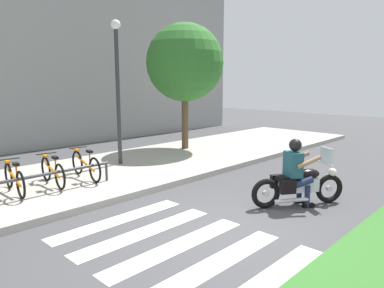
# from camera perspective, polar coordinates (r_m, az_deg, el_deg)

# --- Properties ---
(ground_plane) EXTENTS (48.00, 48.00, 0.00)m
(ground_plane) POSITION_cam_1_polar(r_m,az_deg,el_deg) (6.63, 4.45, -13.06)
(ground_plane) COLOR #424244
(grass_median) EXTENTS (24.00, 1.10, 0.08)m
(grass_median) POSITION_cam_1_polar(r_m,az_deg,el_deg) (5.57, 24.71, -18.19)
(grass_median) COLOR #336B28
(grass_median) RESTS_ON ground
(sidewalk) EXTENTS (24.00, 4.40, 0.15)m
(sidewalk) POSITION_cam_1_polar(r_m,az_deg,el_deg) (10.02, -16.40, -5.03)
(sidewalk) COLOR #A8A399
(sidewalk) RESTS_ON ground
(crosswalk_stripe_0) EXTENTS (2.80, 0.40, 0.01)m
(crosswalk_stripe_0) POSITION_cam_1_polar(r_m,az_deg,el_deg) (5.02, 11.32, -21.17)
(crosswalk_stripe_0) COLOR white
(crosswalk_stripe_0) RESTS_ON ground
(crosswalk_stripe_1) EXTENTS (2.80, 0.40, 0.01)m
(crosswalk_stripe_1) POSITION_cam_1_polar(r_m,az_deg,el_deg) (5.43, 3.82, -18.46)
(crosswalk_stripe_1) COLOR white
(crosswalk_stripe_1) RESTS_ON ground
(crosswalk_stripe_2) EXTENTS (2.80, 0.40, 0.01)m
(crosswalk_stripe_2) POSITION_cam_1_polar(r_m,az_deg,el_deg) (5.92, -2.35, -15.93)
(crosswalk_stripe_2) COLOR white
(crosswalk_stripe_2) RESTS_ON ground
(crosswalk_stripe_3) EXTENTS (2.80, 0.40, 0.01)m
(crosswalk_stripe_3) POSITION_cam_1_polar(r_m,az_deg,el_deg) (6.47, -7.41, -13.68)
(crosswalk_stripe_3) COLOR white
(crosswalk_stripe_3) RESTS_ON ground
(crosswalk_stripe_4) EXTENTS (2.80, 0.40, 0.01)m
(crosswalk_stripe_4) POSITION_cam_1_polar(r_m,az_deg,el_deg) (7.07, -11.56, -11.72)
(crosswalk_stripe_4) COLOR white
(crosswalk_stripe_4) RESTS_ON ground
(motorcycle) EXTENTS (1.83, 1.23, 1.22)m
(motorcycle) POSITION_cam_1_polar(r_m,az_deg,el_deg) (7.88, 16.68, -6.20)
(motorcycle) COLOR black
(motorcycle) RESTS_ON ground
(rider) EXTENTS (0.77, 0.73, 1.43)m
(rider) POSITION_cam_1_polar(r_m,az_deg,el_deg) (7.75, 16.30, -3.65)
(rider) COLOR #1E4C59
(rider) RESTS_ON ground
(bicycle_1) EXTENTS (0.48, 1.60, 0.73)m
(bicycle_1) POSITION_cam_1_polar(r_m,az_deg,el_deg) (8.79, -26.45, -4.96)
(bicycle_1) COLOR black
(bicycle_1) RESTS_ON sidewalk
(bicycle_2) EXTENTS (0.48, 1.56, 0.74)m
(bicycle_2) POSITION_cam_1_polar(r_m,az_deg,el_deg) (9.10, -21.32, -4.10)
(bicycle_2) COLOR black
(bicycle_2) RESTS_ON sidewalk
(bicycle_3) EXTENTS (0.48, 1.70, 0.77)m
(bicycle_3) POSITION_cam_1_polar(r_m,az_deg,el_deg) (9.48, -16.57, -3.23)
(bicycle_3) COLOR black
(bicycle_3) RESTS_ON sidewalk
(bike_rack) EXTENTS (3.20, 0.07, 0.49)m
(bike_rack) POSITION_cam_1_polar(r_m,az_deg,el_deg) (8.42, -22.43, -4.76)
(bike_rack) COLOR #333338
(bike_rack) RESTS_ON sidewalk
(street_lamp) EXTENTS (0.28, 0.28, 4.32)m
(street_lamp) POSITION_cam_1_polar(r_m,az_deg,el_deg) (10.76, -11.76, 9.84)
(street_lamp) COLOR #2D2D33
(street_lamp) RESTS_ON ground
(tree_near_rack) EXTENTS (2.78, 2.78, 4.66)m
(tree_near_rack) POSITION_cam_1_polar(r_m,az_deg,el_deg) (13.12, -1.14, 12.79)
(tree_near_rack) COLOR brown
(tree_near_rack) RESTS_ON ground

